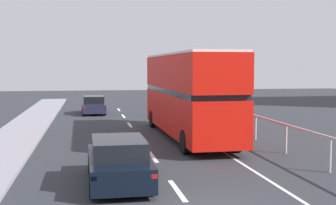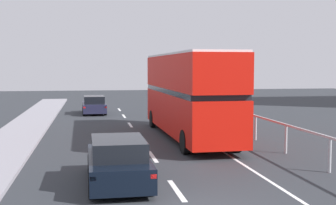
{
  "view_description": "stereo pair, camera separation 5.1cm",
  "coord_description": "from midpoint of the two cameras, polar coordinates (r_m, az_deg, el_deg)",
  "views": [
    {
      "loc": [
        -2.51,
        -10.36,
        3.58
      ],
      "look_at": [
        0.81,
        8.57,
        2.08
      ],
      "focal_mm": 48.91,
      "sensor_mm": 36.0,
      "label": 1
    },
    {
      "loc": [
        -2.46,
        -10.37,
        3.58
      ],
      "look_at": [
        0.81,
        8.57,
        2.08
      ],
      "focal_mm": 48.91,
      "sensor_mm": 36.0,
      "label": 2
    }
  ],
  "objects": [
    {
      "name": "lane_paint_markings",
      "position": [
        19.63,
        3.17,
        -6.03
      ],
      "size": [
        3.21,
        46.0,
        0.01
      ],
      "color": "silver",
      "rests_on": "ground"
    },
    {
      "name": "bridge_side_railing",
      "position": [
        21.12,
        12.48,
        -2.7
      ],
      "size": [
        0.1,
        42.0,
        1.23
      ],
      "color": "#ABABB0",
      "rests_on": "ground"
    },
    {
      "name": "double_decker_bus_red",
      "position": [
        22.94,
        2.43,
        1.2
      ],
      "size": [
        2.68,
        11.54,
        4.24
      ],
      "rotation": [
        0.0,
        0.0,
        0.02
      ],
      "color": "red",
      "rests_on": "ground"
    },
    {
      "name": "hatchback_car_near",
      "position": [
        14.17,
        -6.3,
        -7.35
      ],
      "size": [
        1.84,
        4.42,
        1.43
      ],
      "rotation": [
        0.0,
        0.0,
        0.01
      ],
      "color": "black",
      "rests_on": "ground"
    },
    {
      "name": "sedan_car_ahead",
      "position": [
        35.3,
        -9.31,
        -0.34
      ],
      "size": [
        1.83,
        4.09,
        1.38
      ],
      "rotation": [
        0.0,
        0.0,
        0.02
      ],
      "color": "#1F1F38",
      "rests_on": "ground"
    }
  ]
}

